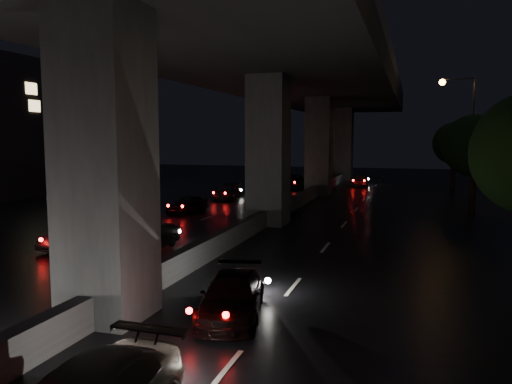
% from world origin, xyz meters
% --- Properties ---
extents(ground, '(120.00, 120.00, 0.00)m').
position_xyz_m(ground, '(0.00, 0.00, 0.00)').
color(ground, black).
rests_on(ground, ground).
extents(viaduct, '(12.00, 80.00, 10.50)m').
position_xyz_m(viaduct, '(0.00, 5.00, 8.34)').
color(viaduct, '#353538').
rests_on(viaduct, ground).
extents(median_barrier, '(0.45, 70.00, 0.85)m').
position_xyz_m(median_barrier, '(0.00, 5.00, 0.42)').
color(median_barrier, '#353538').
rests_on(median_barrier, ground).
extents(building_left, '(12.00, 24.00, 11.00)m').
position_xyz_m(building_left, '(-27.00, 15.00, 5.50)').
color(building_left, black).
rests_on(building_left, ground).
extents(tree_c, '(3.80, 3.80, 6.12)m').
position_xyz_m(tree_c, '(11.00, 12.00, 4.20)').
color(tree_c, black).
rests_on(tree_c, ground).
extents(tree_d, '(3.80, 3.80, 6.12)m').
position_xyz_m(tree_d, '(11.00, 28.00, 4.20)').
color(tree_d, black).
rests_on(tree_d, ground).
extents(streetlight_far, '(2.52, 0.44, 9.00)m').
position_xyz_m(streetlight_far, '(10.97, 18.00, 5.66)').
color(streetlight_far, '#2D2D33').
rests_on(streetlight_far, ground).
extents(car_3, '(2.33, 4.03, 1.10)m').
position_xyz_m(car_3, '(3.06, -9.02, 0.55)').
color(car_3, black).
rests_on(car_3, ground).
extents(car_4, '(1.81, 3.49, 1.10)m').
position_xyz_m(car_4, '(-6.08, -3.30, 0.55)').
color(car_4, '#232325').
rests_on(car_4, ground).
extents(car_5, '(1.25, 3.36, 1.10)m').
position_xyz_m(car_5, '(-2.87, -2.78, 0.55)').
color(car_5, black).
rests_on(car_5, ground).
extents(car_6, '(1.79, 3.46, 1.12)m').
position_xyz_m(car_6, '(-5.90, 7.22, 0.56)').
color(car_6, black).
rests_on(car_6, ground).
extents(car_7, '(2.07, 4.04, 1.12)m').
position_xyz_m(car_7, '(-6.08, 14.71, 0.56)').
color(car_7, black).
rests_on(car_7, ground).
extents(car_8, '(2.53, 4.21, 1.34)m').
position_xyz_m(car_8, '(-2.61, 13.73, 0.67)').
color(car_8, black).
rests_on(car_8, ground).
extents(car_9, '(1.23, 3.36, 1.10)m').
position_xyz_m(car_9, '(-3.15, 17.39, 0.55)').
color(car_9, '#555049').
rests_on(car_9, ground).
extents(car_10, '(3.11, 5.11, 1.33)m').
position_xyz_m(car_10, '(-3.03, 24.00, 0.66)').
color(car_10, black).
rests_on(car_10, ground).
extents(car_11, '(2.46, 4.75, 1.28)m').
position_xyz_m(car_11, '(-6.25, 29.92, 0.64)').
color(car_11, black).
rests_on(car_11, ground).
extents(car_12, '(1.81, 3.77, 1.24)m').
position_xyz_m(car_12, '(2.67, 28.15, 0.62)').
color(car_12, '#515258').
rests_on(car_12, ground).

